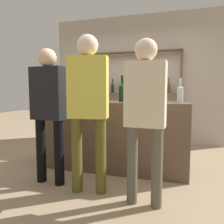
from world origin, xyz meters
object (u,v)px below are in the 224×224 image
(customer_right, at_px, (145,108))
(wine_glass, at_px, (153,93))
(customer_center, at_px, (88,101))
(counter_bottle_0, at_px, (122,92))
(ice_bucket, at_px, (101,95))
(customer_left, at_px, (49,105))
(counter_bottle_1, at_px, (138,93))
(counter_bottle_2, at_px, (180,93))

(customer_right, bearing_deg, wine_glass, 5.96)
(customer_center, bearing_deg, customer_right, -108.71)
(counter_bottle_0, bearing_deg, ice_bucket, -168.08)
(wine_glass, xyz_separation_m, ice_bucket, (-0.73, -0.19, -0.02))
(counter_bottle_0, bearing_deg, customer_right, -63.68)
(customer_center, bearing_deg, counter_bottle_0, -21.66)
(ice_bucket, relative_size, customer_left, 0.12)
(customer_left, distance_m, customer_right, 1.22)
(ice_bucket, bearing_deg, customer_right, -48.57)
(counter_bottle_1, distance_m, customer_right, 0.94)
(counter_bottle_1, bearing_deg, customer_center, -118.02)
(wine_glass, bearing_deg, counter_bottle_1, -139.81)
(counter_bottle_1, height_order, customer_center, customer_center)
(counter_bottle_1, relative_size, wine_glass, 1.98)
(counter_bottle_0, relative_size, counter_bottle_2, 1.08)
(counter_bottle_1, distance_m, wine_glass, 0.24)
(counter_bottle_1, height_order, customer_left, customer_left)
(wine_glass, bearing_deg, counter_bottle_2, -12.43)
(counter_bottle_1, relative_size, customer_right, 0.20)
(wine_glass, height_order, ice_bucket, ice_bucket)
(ice_bucket, bearing_deg, wine_glass, 14.66)
(counter_bottle_2, relative_size, ice_bucket, 1.72)
(ice_bucket, bearing_deg, customer_center, -80.83)
(wine_glass, distance_m, customer_center, 1.13)
(counter_bottle_1, relative_size, customer_center, 0.19)
(wine_glass, height_order, customer_left, customer_left)
(customer_center, distance_m, customer_left, 0.57)
(counter_bottle_1, distance_m, counter_bottle_2, 0.56)
(counter_bottle_0, relative_size, customer_right, 0.23)
(counter_bottle_2, distance_m, customer_right, 1.04)
(counter_bottle_1, bearing_deg, counter_bottle_2, 7.20)
(ice_bucket, xyz_separation_m, customer_left, (-0.44, -0.66, -0.12))
(counter_bottle_0, height_order, counter_bottle_1, counter_bottle_0)
(customer_left, height_order, customer_right, customer_left)
(wine_glass, xyz_separation_m, customer_center, (-0.60, -0.95, -0.07))
(customer_center, bearing_deg, ice_bucket, -0.05)
(counter_bottle_0, height_order, customer_left, customer_left)
(counter_bottle_0, xyz_separation_m, customer_center, (-0.18, -0.82, -0.10))
(wine_glass, bearing_deg, customer_left, -143.79)
(ice_bucket, bearing_deg, customer_left, -123.44)
(counter_bottle_1, bearing_deg, counter_bottle_0, 173.59)
(customer_center, relative_size, customer_right, 1.06)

